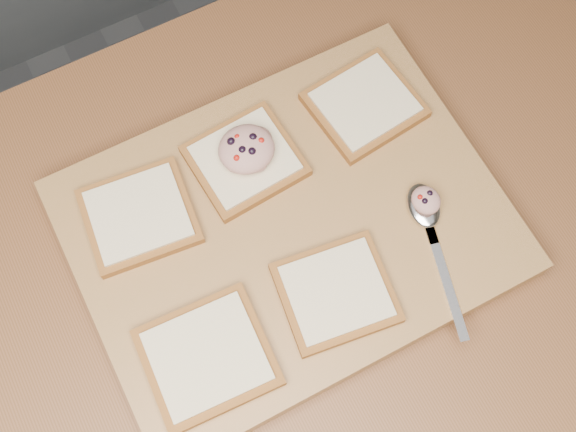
% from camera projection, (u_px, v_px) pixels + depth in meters
% --- Properties ---
extents(ground, '(4.00, 4.00, 0.00)m').
position_uv_depth(ground, '(326.00, 368.00, 1.70)').
color(ground, '#515459').
rests_on(ground, ground).
extents(island_counter, '(2.00, 0.80, 0.90)m').
position_uv_depth(island_counter, '(338.00, 326.00, 1.28)').
color(island_counter, slate).
rests_on(island_counter, ground).
extents(cutting_board, '(0.48, 0.37, 0.04)m').
position_uv_depth(cutting_board, '(288.00, 229.00, 0.85)').
color(cutting_board, '#A27245').
rests_on(cutting_board, island_counter).
extents(bread_far_left, '(0.13, 0.12, 0.02)m').
position_uv_depth(bread_far_left, '(139.00, 216.00, 0.82)').
color(bread_far_left, brown).
rests_on(bread_far_left, cutting_board).
extents(bread_far_center, '(0.13, 0.12, 0.02)m').
position_uv_depth(bread_far_center, '(245.00, 160.00, 0.85)').
color(bread_far_center, brown).
rests_on(bread_far_center, cutting_board).
extents(bread_far_right, '(0.13, 0.12, 0.02)m').
position_uv_depth(bread_far_right, '(365.00, 105.00, 0.88)').
color(bread_far_right, brown).
rests_on(bread_far_right, cutting_board).
extents(bread_near_left, '(0.14, 0.13, 0.02)m').
position_uv_depth(bread_near_left, '(207.00, 357.00, 0.76)').
color(bread_near_left, brown).
rests_on(bread_near_left, cutting_board).
extents(bread_near_center, '(0.13, 0.12, 0.02)m').
position_uv_depth(bread_near_center, '(336.00, 293.00, 0.79)').
color(bread_near_center, brown).
rests_on(bread_near_center, cutting_board).
extents(tuna_salad_dollop, '(0.07, 0.06, 0.03)m').
position_uv_depth(tuna_salad_dollop, '(246.00, 149.00, 0.83)').
color(tuna_salad_dollop, tan).
rests_on(tuna_salad_dollop, bread_far_center).
extents(spoon, '(0.07, 0.19, 0.01)m').
position_uv_depth(spoon, '(427.00, 216.00, 0.83)').
color(spoon, silver).
rests_on(spoon, cutting_board).
extents(spoon_salad, '(0.03, 0.04, 0.02)m').
position_uv_depth(spoon_salad, '(426.00, 200.00, 0.82)').
color(spoon_salad, tan).
rests_on(spoon_salad, spoon).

